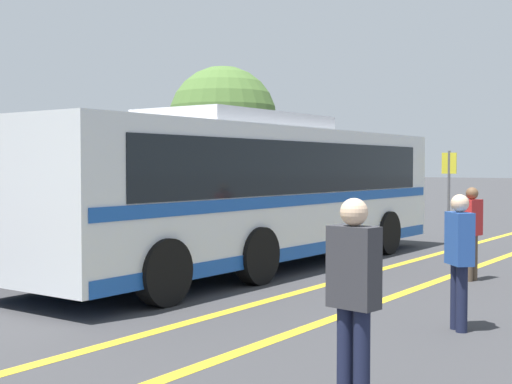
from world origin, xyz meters
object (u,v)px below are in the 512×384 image
(bus_stop_sign, at_px, (449,185))
(tree_0, at_px, (223,120))
(parked_car_2, at_px, (221,214))
(transit_bus, at_px, (256,189))
(pedestrian_2, at_px, (354,289))
(pedestrian_1, at_px, (472,228))
(pedestrian_0, at_px, (459,253))
(parked_car_1, at_px, (18,234))

(bus_stop_sign, distance_m, tree_0, 11.83)
(parked_car_2, xyz_separation_m, tree_0, (7.73, 5.93, 3.10))
(tree_0, bearing_deg, transit_bus, -139.54)
(parked_car_2, xyz_separation_m, bus_stop_sign, (3.58, -4.90, 0.78))
(pedestrian_2, bearing_deg, transit_bus, 138.51)
(transit_bus, height_order, bus_stop_sign, transit_bus)
(pedestrian_1, height_order, tree_0, tree_0)
(pedestrian_0, bearing_deg, pedestrian_1, -26.69)
(bus_stop_sign, bearing_deg, parked_car_1, -115.42)
(pedestrian_1, bearing_deg, pedestrian_2, 20.56)
(parked_car_1, xyz_separation_m, parked_car_2, (6.40, 0.08, 0.03))
(bus_stop_sign, xyz_separation_m, tree_0, (4.15, 10.83, 2.32))
(transit_bus, xyz_separation_m, parked_car_1, (-3.24, 3.28, -0.85))
(pedestrian_0, height_order, pedestrian_1, pedestrian_0)
(transit_bus, distance_m, bus_stop_sign, 6.92)
(parked_car_1, bearing_deg, tree_0, 111.17)
(parked_car_2, xyz_separation_m, pedestrian_0, (-6.21, -8.61, 0.20))
(transit_bus, height_order, parked_car_1, transit_bus)
(pedestrian_1, bearing_deg, pedestrian_0, 25.83)
(bus_stop_sign, bearing_deg, tree_0, 159.40)
(transit_bus, xyz_separation_m, pedestrian_2, (-6.40, -5.52, -0.57))
(pedestrian_0, relative_size, pedestrian_1, 1.02)
(parked_car_1, xyz_separation_m, pedestrian_1, (4.09, -7.39, 0.20))
(parked_car_2, bearing_deg, tree_0, -54.55)
(pedestrian_1, xyz_separation_m, pedestrian_2, (-7.25, -1.41, 0.07))
(transit_bus, relative_size, pedestrian_0, 6.80)
(tree_0, bearing_deg, pedestrian_1, -126.84)
(pedestrian_2, relative_size, tree_0, 0.30)
(pedestrian_0, distance_m, tree_0, 20.35)
(parked_car_1, distance_m, parked_car_2, 6.40)
(parked_car_2, distance_m, pedestrian_1, 7.82)
(pedestrian_1, distance_m, bus_stop_sign, 6.45)
(pedestrian_0, bearing_deg, parked_car_1, 48.28)
(transit_bus, bearing_deg, pedestrian_1, 12.10)
(parked_car_2, distance_m, pedestrian_2, 13.05)
(pedestrian_1, bearing_deg, parked_car_2, -97.58)
(parked_car_1, relative_size, pedestrian_0, 2.40)
(parked_car_2, bearing_deg, transit_bus, 134.79)
(transit_bus, xyz_separation_m, parked_car_2, (3.16, 3.36, -0.82))
(pedestrian_0, relative_size, pedestrian_2, 0.95)
(parked_car_1, relative_size, pedestrian_1, 2.44)
(pedestrian_0, bearing_deg, parked_car_2, 11.24)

